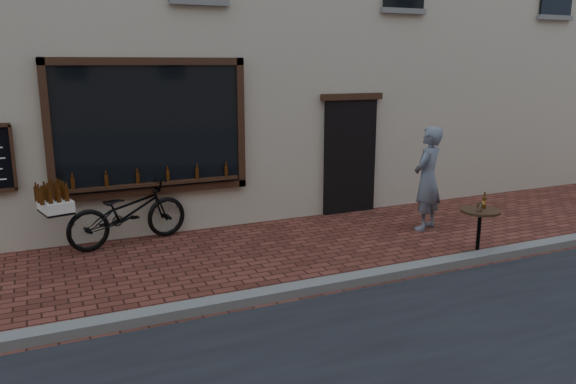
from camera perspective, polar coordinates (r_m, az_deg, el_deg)
name	(u,v)px	position (r m, az deg, el deg)	size (l,w,h in m)	color
ground	(356,290)	(7.47, 6.89, -9.87)	(90.00, 90.00, 0.00)	#4C2118
kerb	(348,280)	(7.60, 6.12, -8.93)	(90.00, 0.25, 0.12)	slate
cargo_bicycle	(125,212)	(9.43, -16.19, -1.96)	(2.40, 1.17, 1.12)	black
bistro_table	(479,223)	(8.92, 18.87, -3.04)	(0.58, 0.58, 1.00)	black
pedestrian	(427,179)	(10.09, 13.99, 1.33)	(0.67, 0.44, 1.82)	slate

